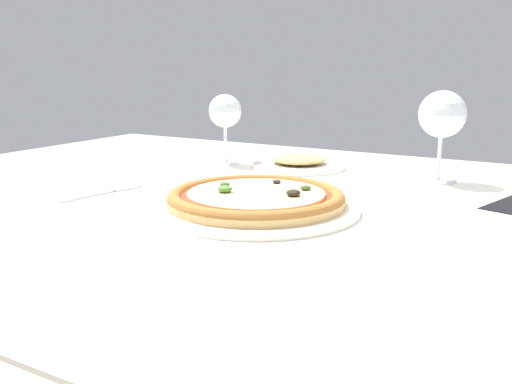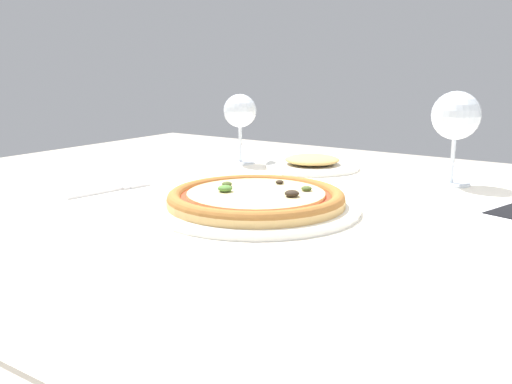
{
  "view_description": "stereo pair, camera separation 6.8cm",
  "coord_description": "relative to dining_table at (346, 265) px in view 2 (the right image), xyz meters",
  "views": [
    {
      "loc": [
        0.31,
        -0.82,
        0.94
      ],
      "look_at": [
        -0.13,
        -0.06,
        0.74
      ],
      "focal_mm": 40.0,
      "sensor_mm": 36.0,
      "label": 1
    },
    {
      "loc": [
        0.36,
        -0.78,
        0.94
      ],
      "look_at": [
        -0.13,
        -0.06,
        0.74
      ],
      "focal_mm": 40.0,
      "sensor_mm": 36.0,
      "label": 2
    }
  ],
  "objects": [
    {
      "name": "pizza_plate",
      "position": [
        -0.13,
        -0.06,
        0.1
      ],
      "size": [
        0.33,
        0.33,
        0.04
      ],
      "color": "white",
      "rests_on": "dining_table"
    },
    {
      "name": "wine_glass_far_right",
      "position": [
        0.07,
        0.31,
        0.21
      ],
      "size": [
        0.09,
        0.09,
        0.18
      ],
      "color": "silver",
      "rests_on": "dining_table"
    },
    {
      "name": "wine_glass_far_left",
      "position": [
        -0.41,
        0.28,
        0.2
      ],
      "size": [
        0.08,
        0.08,
        0.16
      ],
      "color": "silver",
      "rests_on": "dining_table"
    },
    {
      "name": "dining_table",
      "position": [
        0.0,
        0.0,
        0.0
      ],
      "size": [
        1.15,
        1.12,
        0.71
      ],
      "color": "brown",
      "rests_on": "ground_plane"
    },
    {
      "name": "side_plate",
      "position": [
        -0.24,
        0.31,
        0.09
      ],
      "size": [
        0.21,
        0.21,
        0.03
      ],
      "color": "white",
      "rests_on": "dining_table"
    },
    {
      "name": "fork",
      "position": [
        -0.43,
        -0.1,
        0.08
      ],
      "size": [
        0.05,
        0.17,
        0.0
      ],
      "color": "silver",
      "rests_on": "dining_table"
    }
  ]
}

